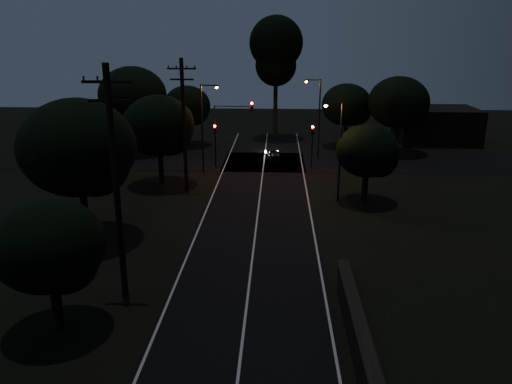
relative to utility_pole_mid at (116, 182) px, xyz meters
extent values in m
cube|color=black|center=(6.00, 7.00, -5.73)|extent=(8.00, 70.00, 0.02)
cube|color=black|center=(6.00, 27.00, -5.73)|extent=(60.00, 8.00, 0.02)
cube|color=beige|center=(6.00, 7.00, -5.71)|extent=(0.12, 70.00, 0.01)
cube|color=beige|center=(2.25, 7.00, -5.71)|extent=(0.12, 70.00, 0.01)
cube|color=beige|center=(9.75, 7.00, -5.71)|extent=(0.12, 70.00, 0.01)
cylinder|color=black|center=(0.00, 0.00, -0.24)|extent=(0.30, 0.30, 11.00)
cube|color=black|center=(0.00, 0.00, 4.46)|extent=(2.20, 0.12, 0.12)
cube|color=black|center=(0.00, 0.00, 3.66)|extent=(1.80, 0.12, 0.12)
cylinder|color=black|center=(0.00, 17.00, -0.49)|extent=(0.30, 0.30, 10.50)
cube|color=black|center=(0.00, 17.00, 3.96)|extent=(2.20, 0.12, 0.12)
cube|color=black|center=(0.00, 17.00, 3.16)|extent=(1.80, 0.12, 0.12)
cylinder|color=black|center=(-2.00, -3.00, -4.66)|extent=(0.44, 0.44, 2.15)
ellipsoid|color=black|center=(-2.00, -3.00, -1.87)|extent=(4.57, 4.57, 3.89)
sphere|color=black|center=(-1.20, -3.46, -2.33)|extent=(2.74, 2.74, 2.74)
cylinder|color=black|center=(-4.50, 7.00, -4.15)|extent=(0.44, 0.44, 3.18)
ellipsoid|color=black|center=(-4.50, 7.00, 0.02)|extent=(6.86, 6.86, 5.83)
sphere|color=black|center=(-3.30, 6.31, -0.67)|extent=(4.12, 4.12, 4.12)
cylinder|color=black|center=(-2.50, 19.00, -4.35)|extent=(0.44, 0.44, 2.78)
ellipsoid|color=black|center=(-2.50, 19.00, -0.74)|extent=(5.92, 5.92, 5.03)
sphere|color=black|center=(-1.46, 18.41, -1.34)|extent=(3.55, 3.55, 3.55)
cylinder|color=black|center=(-3.00, 35.00, -4.50)|extent=(0.44, 0.44, 2.48)
ellipsoid|color=black|center=(-3.00, 35.00, -1.26)|extent=(5.32, 5.32, 4.52)
sphere|color=black|center=(-2.07, 34.47, -1.79)|extent=(3.19, 3.19, 3.19)
cylinder|color=black|center=(-8.00, 31.00, -4.05)|extent=(0.44, 0.44, 3.38)
ellipsoid|color=black|center=(-8.00, 31.00, 0.32)|extent=(7.12, 7.12, 6.05)
sphere|color=black|center=(-6.75, 30.29, -0.40)|extent=(4.27, 4.27, 4.27)
cylinder|color=black|center=(15.00, 35.00, -4.44)|extent=(0.44, 0.44, 2.59)
ellipsoid|color=black|center=(15.00, 35.00, -1.06)|extent=(5.57, 5.57, 4.74)
sphere|color=black|center=(15.98, 34.44, -1.61)|extent=(3.34, 3.34, 3.34)
cylinder|color=black|center=(20.00, 32.00, -4.25)|extent=(0.44, 0.44, 2.99)
ellipsoid|color=black|center=(20.00, 32.00, -0.36)|extent=(6.37, 6.37, 5.41)
sphere|color=black|center=(21.11, 31.36, -1.00)|extent=(3.82, 3.82, 3.82)
cylinder|color=black|center=(14.00, 15.00, -4.64)|extent=(0.44, 0.44, 2.19)
ellipsoid|color=black|center=(14.00, 15.00, -1.81)|extent=(4.65, 4.65, 3.95)
sphere|color=black|center=(14.81, 14.54, -2.27)|extent=(2.79, 2.79, 2.79)
cylinder|color=black|center=(7.00, 40.00, -1.77)|extent=(0.50, 0.50, 7.94)
sphere|color=black|center=(7.00, 40.00, 5.52)|extent=(6.35, 6.35, 6.35)
sphere|color=black|center=(7.00, 40.00, 2.92)|extent=(4.91, 4.91, 4.91)
cube|color=black|center=(-14.00, 37.00, -3.54)|extent=(10.00, 8.00, 4.40)
cube|color=black|center=(26.00, 38.00, -3.74)|extent=(9.00, 7.00, 4.00)
cylinder|color=black|center=(1.40, 25.00, -4.14)|extent=(0.12, 0.12, 3.20)
cube|color=black|center=(1.40, 25.00, -2.09)|extent=(0.28, 0.22, 0.90)
sphere|color=#FF0705|center=(1.40, 24.87, -1.79)|extent=(0.22, 0.22, 0.22)
cylinder|color=black|center=(10.60, 25.00, -4.14)|extent=(0.12, 0.12, 3.20)
cube|color=black|center=(10.60, 25.00, -2.09)|extent=(0.28, 0.22, 0.90)
sphere|color=#FF0705|center=(10.60, 24.87, -1.79)|extent=(0.22, 0.22, 0.22)
cylinder|color=black|center=(1.40, 25.00, -3.24)|extent=(0.12, 0.12, 5.00)
cube|color=black|center=(4.90, 25.00, 0.06)|extent=(0.28, 0.22, 0.90)
sphere|color=#FF0705|center=(4.90, 24.87, 0.36)|extent=(0.22, 0.22, 0.22)
cube|color=black|center=(3.15, 25.00, 0.06)|extent=(3.50, 0.08, 0.08)
cylinder|color=black|center=(0.50, 23.00, -1.74)|extent=(0.16, 0.16, 8.00)
cube|color=black|center=(1.20, 23.00, 2.16)|extent=(1.40, 0.10, 0.10)
cube|color=black|center=(1.90, 23.00, 2.11)|extent=(0.35, 0.22, 0.12)
sphere|color=orange|center=(1.90, 23.00, 2.01)|extent=(0.26, 0.26, 0.26)
cylinder|color=black|center=(11.50, 29.00, -1.74)|extent=(0.16, 0.16, 8.00)
cube|color=black|center=(10.80, 29.00, 2.16)|extent=(1.40, 0.10, 0.10)
cube|color=black|center=(10.10, 29.00, 2.11)|extent=(0.35, 0.22, 0.12)
sphere|color=orange|center=(10.10, 29.00, 2.01)|extent=(0.26, 0.26, 0.26)
cylinder|color=black|center=(12.00, 15.00, -1.99)|extent=(0.16, 0.16, 7.50)
cube|color=black|center=(11.40, 15.00, 1.66)|extent=(1.20, 0.10, 0.10)
cube|color=black|center=(10.80, 15.00, 1.61)|extent=(0.35, 0.22, 0.12)
sphere|color=orange|center=(10.80, 15.00, 1.51)|extent=(0.26, 0.26, 0.26)
imported|color=black|center=(6.94, 27.75, -5.19)|extent=(1.81, 3.37, 1.09)
camera|label=1|loc=(7.36, -21.48, 6.36)|focal=35.00mm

